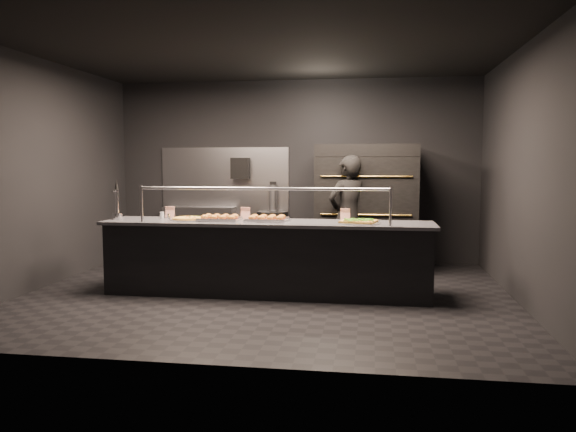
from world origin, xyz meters
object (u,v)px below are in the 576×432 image
object	(u,v)px
fire_extinguisher	(273,198)
beer_tap	(117,208)
slider_tray_a	(220,218)
worker	(348,217)
round_pizza	(189,219)
square_pizza	(359,222)
slider_tray_b	(267,219)
trash_bin	(273,237)
service_counter	(267,258)
towel_dispenser	(241,168)
prep_shelf	(200,233)
pizza_oven	(366,207)

from	to	relation	value
fire_extinguisher	beer_tap	xyz separation A→B (m)	(-1.60, -2.43, 0.01)
slider_tray_a	worker	world-z (taller)	worker
round_pizza	slider_tray_a	size ratio (longest dim) A/B	0.94
round_pizza	square_pizza	size ratio (longest dim) A/B	0.95
round_pizza	square_pizza	xyz separation A→B (m)	(2.15, -0.08, 0.00)
slider_tray_b	worker	xyz separation A→B (m)	(0.95, 1.21, -0.08)
round_pizza	trash_bin	bearing A→B (deg)	72.59
beer_tap	trash_bin	world-z (taller)	beer_tap
trash_bin	worker	bearing A→B (deg)	-37.68
service_counter	square_pizza	world-z (taller)	service_counter
square_pizza	trash_bin	bearing A→B (deg)	122.76
fire_extinguisher	beer_tap	bearing A→B (deg)	-123.35
towel_dispenser	trash_bin	world-z (taller)	towel_dispenser
slider_tray_b	worker	distance (m)	1.54
service_counter	slider_tray_a	bearing A→B (deg)	179.77
fire_extinguisher	trash_bin	world-z (taller)	fire_extinguisher
prep_shelf	towel_dispenser	xyz separation A→B (m)	(0.70, 0.07, 1.10)
round_pizza	slider_tray_a	distance (m)	0.41
slider_tray_b	square_pizza	distance (m)	1.14
prep_shelf	slider_tray_a	bearing A→B (deg)	-66.67
worker	fire_extinguisher	bearing A→B (deg)	-79.66
fire_extinguisher	round_pizza	size ratio (longest dim) A/B	1.04
service_counter	round_pizza	bearing A→B (deg)	178.30
fire_extinguisher	towel_dispenser	bearing A→B (deg)	-178.96
slider_tray_a	slider_tray_b	distance (m)	0.60
towel_dispenser	trash_bin	bearing A→B (deg)	-16.52
round_pizza	beer_tap	bearing A→B (deg)	-176.29
fire_extinguisher	round_pizza	world-z (taller)	fire_extinguisher
beer_tap	trash_bin	distance (m)	2.85
slider_tray_a	slider_tray_b	xyz separation A→B (m)	(0.60, 0.02, -0.00)
beer_tap	prep_shelf	bearing A→B (deg)	81.53
slider_tray_a	prep_shelf	bearing A→B (deg)	113.33
service_counter	pizza_oven	size ratio (longest dim) A/B	2.15
prep_shelf	worker	bearing A→B (deg)	-23.04
pizza_oven	towel_dispenser	xyz separation A→B (m)	(-2.10, 0.49, 0.58)
prep_shelf	trash_bin	world-z (taller)	prep_shelf
slider_tray_a	service_counter	bearing A→B (deg)	-0.23
square_pizza	trash_bin	distance (m)	2.75
prep_shelf	slider_tray_b	world-z (taller)	slider_tray_b
service_counter	pizza_oven	bearing A→B (deg)	57.73
service_counter	worker	distance (m)	1.61
pizza_oven	trash_bin	xyz separation A→B (m)	(-1.53, 0.32, -0.54)
prep_shelf	trash_bin	distance (m)	1.28
trash_bin	fire_extinguisher	bearing A→B (deg)	97.33
pizza_oven	square_pizza	size ratio (longest dim) A/B	3.72
service_counter	round_pizza	world-z (taller)	service_counter
towel_dispenser	trash_bin	size ratio (longest dim) A/B	0.41
round_pizza	worker	xyz separation A→B (m)	(1.96, 1.21, -0.06)
pizza_oven	trash_bin	size ratio (longest dim) A/B	2.25
pizza_oven	fire_extinguisher	bearing A→B (deg)	162.11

